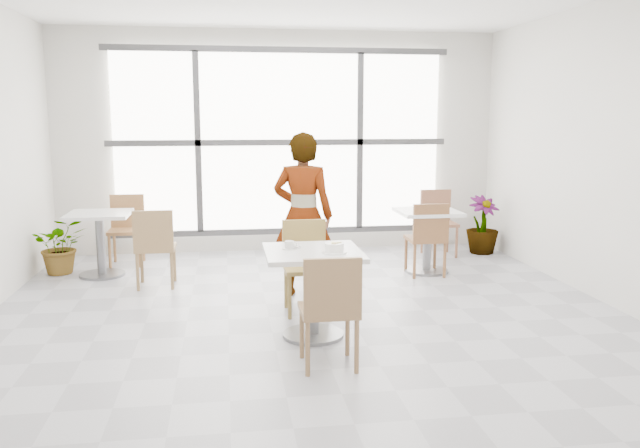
{
  "coord_description": "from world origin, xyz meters",
  "views": [
    {
      "loc": [
        -0.74,
        -5.35,
        1.87
      ],
      "look_at": [
        0.0,
        -0.3,
        1.0
      ],
      "focal_mm": 36.16,
      "sensor_mm": 36.0,
      "label": 1
    }
  ],
  "objects": [
    {
      "name": "window",
      "position": [
        0.0,
        3.44,
        1.5
      ],
      "size": [
        4.6,
        0.07,
        2.52
      ],
      "color": "white",
      "rests_on": "ground"
    },
    {
      "name": "floor",
      "position": [
        0.0,
        0.0,
        0.0
      ],
      "size": [
        7.0,
        7.0,
        0.0
      ],
      "primitive_type": "plane",
      "color": "#9E9EA5",
      "rests_on": "ground"
    },
    {
      "name": "bg_chair_right_near",
      "position": [
        1.56,
        1.73,
        0.5
      ],
      "size": [
        0.42,
        0.42,
        0.87
      ],
      "rotation": [
        0.0,
        0.0,
        3.14
      ],
      "color": "brown",
      "rests_on": "ground"
    },
    {
      "name": "bg_chair_left_far",
      "position": [
        -2.0,
        2.94,
        0.5
      ],
      "size": [
        0.42,
        0.42,
        0.87
      ],
      "color": "#A06D40",
      "rests_on": "ground"
    },
    {
      "name": "bg_table_right",
      "position": [
        1.62,
        1.94,
        0.49
      ],
      "size": [
        0.7,
        0.7,
        0.75
      ],
      "color": "white",
      "rests_on": "ground"
    },
    {
      "name": "bg_chair_left_near",
      "position": [
        -1.52,
        1.66,
        0.5
      ],
      "size": [
        0.42,
        0.42,
        0.87
      ],
      "rotation": [
        0.0,
        0.0,
        3.14
      ],
      "color": "olive",
      "rests_on": "ground"
    },
    {
      "name": "plant_left",
      "position": [
        -2.7,
        2.5,
        0.34
      ],
      "size": [
        0.72,
        0.66,
        0.68
      ],
      "primitive_type": "imported",
      "rotation": [
        0.0,
        0.0,
        0.24
      ],
      "color": "#367435",
      "rests_on": "ground"
    },
    {
      "name": "bg_chair_right_far",
      "position": [
        2.07,
        2.89,
        0.5
      ],
      "size": [
        0.42,
        0.42,
        0.87
      ],
      "color": "#8D5A40",
      "rests_on": "ground"
    },
    {
      "name": "wall_back",
      "position": [
        0.0,
        3.5,
        1.5
      ],
      "size": [
        6.0,
        0.0,
        6.0
      ],
      "primitive_type": "plane",
      "rotation": [
        1.57,
        0.0,
        0.0
      ],
      "color": "silver",
      "rests_on": "ground"
    },
    {
      "name": "coffee_cup",
      "position": [
        -0.22,
        -0.05,
        0.78
      ],
      "size": [
        0.16,
        0.13,
        0.07
      ],
      "color": "silver",
      "rests_on": "main_table"
    },
    {
      "name": "plant_right",
      "position": [
        2.7,
        2.87,
        0.39
      ],
      "size": [
        0.55,
        0.55,
        0.79
      ],
      "primitive_type": "imported",
      "rotation": [
        0.0,
        0.0,
        0.3
      ],
      "color": "#43893A",
      "rests_on": "ground"
    },
    {
      "name": "main_table",
      "position": [
        -0.04,
        -0.14,
        0.52
      ],
      "size": [
        0.8,
        0.8,
        0.75
      ],
      "color": "silver",
      "rests_on": "ground"
    },
    {
      "name": "person",
      "position": [
        0.03,
        1.13,
        0.85
      ],
      "size": [
        0.72,
        0.58,
        1.7
      ],
      "primitive_type": "imported",
      "rotation": [
        0.0,
        0.0,
        2.82
      ],
      "color": "black",
      "rests_on": "ground"
    },
    {
      "name": "bg_table_left",
      "position": [
        -2.21,
        2.31,
        0.49
      ],
      "size": [
        0.7,
        0.7,
        0.75
      ],
      "color": "silver",
      "rests_on": "ground"
    },
    {
      "name": "oatmeal_bowl",
      "position": [
        0.12,
        -0.26,
        0.79
      ],
      "size": [
        0.21,
        0.21,
        0.09
      ],
      "color": "white",
      "rests_on": "main_table"
    },
    {
      "name": "chair_far",
      "position": [
        -0.01,
        0.62,
        0.5
      ],
      "size": [
        0.42,
        0.42,
        0.87
      ],
      "color": "olive",
      "rests_on": "ground"
    },
    {
      "name": "wall_front",
      "position": [
        0.0,
        -3.5,
        1.5
      ],
      "size": [
        6.0,
        0.0,
        6.0
      ],
      "primitive_type": "plane",
      "rotation": [
        -1.57,
        0.0,
        0.0
      ],
      "color": "silver",
      "rests_on": "ground"
    },
    {
      "name": "chair_near",
      "position": [
        -0.01,
        -0.88,
        0.5
      ],
      "size": [
        0.42,
        0.42,
        0.87
      ],
      "rotation": [
        0.0,
        0.0,
        3.14
      ],
      "color": "olive",
      "rests_on": "ground"
    }
  ]
}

